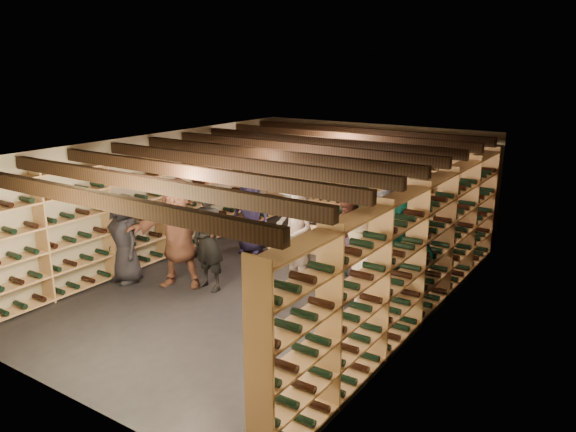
# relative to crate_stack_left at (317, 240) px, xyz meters

# --- Properties ---
(ground) EXTENTS (8.00, 8.00, 0.00)m
(ground) POSITION_rel_crate_stack_left_xyz_m (0.21, -1.92, -0.26)
(ground) COLOR black
(ground) RESTS_ON ground
(walls) EXTENTS (5.52, 8.02, 2.40)m
(walls) POSITION_rel_crate_stack_left_xyz_m (0.21, -1.92, 0.95)
(walls) COLOR tan
(walls) RESTS_ON ground
(ceiling) EXTENTS (5.50, 8.00, 0.01)m
(ceiling) POSITION_rel_crate_stack_left_xyz_m (0.21, -1.92, 2.15)
(ceiling) COLOR beige
(ceiling) RESTS_ON walls
(ceiling_joists) EXTENTS (5.40, 7.12, 0.18)m
(ceiling_joists) POSITION_rel_crate_stack_left_xyz_m (0.21, -1.92, 2.01)
(ceiling_joists) COLOR black
(ceiling_joists) RESTS_ON ground
(wine_rack_left) EXTENTS (0.32, 7.50, 2.15)m
(wine_rack_left) POSITION_rel_crate_stack_left_xyz_m (-2.36, -1.92, 0.82)
(wine_rack_left) COLOR tan
(wine_rack_left) RESTS_ON ground
(wine_rack_right) EXTENTS (0.32, 7.50, 2.15)m
(wine_rack_right) POSITION_rel_crate_stack_left_xyz_m (2.78, -1.92, 0.82)
(wine_rack_right) COLOR tan
(wine_rack_right) RESTS_ON ground
(wine_rack_back) EXTENTS (4.70, 0.30, 2.15)m
(wine_rack_back) POSITION_rel_crate_stack_left_xyz_m (0.21, 1.91, 0.82)
(wine_rack_back) COLOR tan
(wine_rack_back) RESTS_ON ground
(crate_stack_left) EXTENTS (0.55, 0.42, 0.51)m
(crate_stack_left) POSITION_rel_crate_stack_left_xyz_m (0.00, 0.00, 0.00)
(crate_stack_left) COLOR tan
(crate_stack_left) RESTS_ON ground
(crate_stack_right) EXTENTS (0.53, 0.38, 0.51)m
(crate_stack_right) POSITION_rel_crate_stack_left_xyz_m (-0.40, -0.62, 0.00)
(crate_stack_right) COLOR tan
(crate_stack_right) RESTS_ON ground
(crate_loose) EXTENTS (0.56, 0.43, 0.17)m
(crate_loose) POSITION_rel_crate_stack_left_xyz_m (1.84, 0.57, -0.17)
(crate_loose) COLOR tan
(crate_loose) RESTS_ON ground
(person_0) EXTENTS (0.86, 0.66, 1.57)m
(person_0) POSITION_rel_crate_stack_left_xyz_m (-1.97, -3.15, 0.53)
(person_0) COLOR black
(person_0) RESTS_ON ground
(person_1) EXTENTS (0.67, 0.47, 1.74)m
(person_1) POSITION_rel_crate_stack_left_xyz_m (-0.53, -2.59, 0.62)
(person_1) COLOR black
(person_1) RESTS_ON ground
(person_3) EXTENTS (1.22, 0.97, 1.65)m
(person_3) POSITION_rel_crate_stack_left_xyz_m (2.02, -2.19, 0.57)
(person_3) COLOR beige
(person_3) RESTS_ON ground
(person_4) EXTENTS (1.12, 0.64, 1.81)m
(person_4) POSITION_rel_crate_stack_left_xyz_m (2.39, -1.58, 0.65)
(person_4) COLOR #137772
(person_4) RESTS_ON ground
(person_5) EXTENTS (1.81, 1.22, 1.88)m
(person_5) POSITION_rel_crate_stack_left_xyz_m (-1.06, -2.76, 0.68)
(person_5) COLOR brown
(person_5) RESTS_ON ground
(person_6) EXTENTS (0.88, 0.68, 1.60)m
(person_6) POSITION_rel_crate_stack_left_xyz_m (-1.12, -0.69, 0.54)
(person_6) COLOR #221E41
(person_6) RESTS_ON ground
(person_7) EXTENTS (0.76, 0.63, 1.78)m
(person_7) POSITION_rel_crate_stack_left_xyz_m (0.74, -1.85, 0.64)
(person_7) COLOR gray
(person_7) RESTS_ON ground
(person_8) EXTENTS (0.82, 0.68, 1.53)m
(person_8) POSITION_rel_crate_stack_left_xyz_m (1.35, -1.16, 0.51)
(person_8) COLOR #462119
(person_8) RESTS_ON ground
(person_9) EXTENTS (1.16, 0.93, 1.56)m
(person_9) POSITION_rel_crate_stack_left_xyz_m (-0.17, -0.63, 0.53)
(person_9) COLOR #A6A197
(person_9) RESTS_ON ground
(person_10) EXTENTS (1.09, 0.50, 1.82)m
(person_10) POSITION_rel_crate_stack_left_xyz_m (1.24, -0.62, 0.65)
(person_10) COLOR #274B34
(person_10) RESTS_ON ground
(person_11) EXTENTS (1.51, 0.78, 1.55)m
(person_11) POSITION_rel_crate_stack_left_xyz_m (1.83, -1.68, 0.52)
(person_11) COLOR slate
(person_11) RESTS_ON ground
(person_12) EXTENTS (0.88, 0.64, 1.68)m
(person_12) POSITION_rel_crate_stack_left_xyz_m (1.82, -0.78, 0.58)
(person_12) COLOR #37383C
(person_12) RESTS_ON ground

